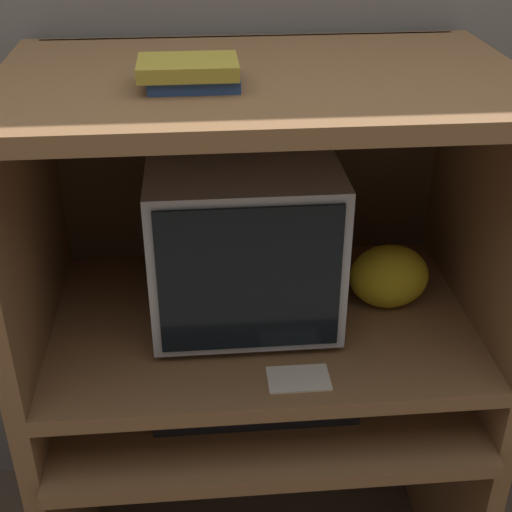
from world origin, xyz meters
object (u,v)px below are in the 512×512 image
Objects in this scene: crt_monitor at (242,231)px; keyboard at (255,405)px; book_stack at (191,72)px; snack_bag at (389,276)px; mouse at (386,391)px.

keyboard is (0.01, -0.17, -0.34)m from crt_monitor.
book_stack reaches higher than keyboard.
mouse is at bearing -98.03° from snack_bag.
snack_bag reaches higher than mouse.
crt_monitor is 0.49m from mouse.
mouse is 0.83m from book_stack.
book_stack is at bearing -127.79° from crt_monitor.
book_stack is (-0.41, 0.04, 0.73)m from mouse.
keyboard is 2.51× the size of book_stack.
crt_monitor is at bearing 153.08° from mouse.
keyboard is 2.46× the size of snack_bag.
keyboard is at bearing -155.29° from snack_bag.
keyboard is 0.42m from snack_bag.
keyboard is 0.74m from book_stack.
snack_bag is 1.02× the size of book_stack.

